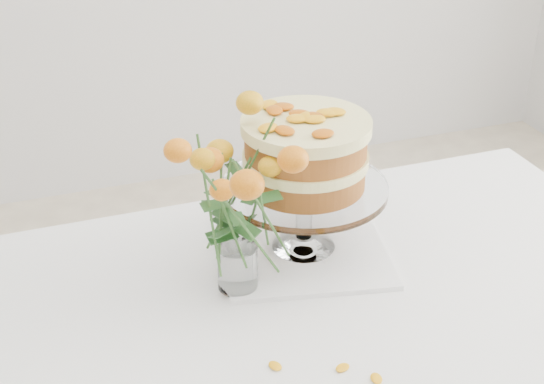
# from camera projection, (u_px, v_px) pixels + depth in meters

# --- Properties ---
(table) EXTENTS (1.43, 0.93, 0.76)m
(table) POSITION_uv_depth(u_px,v_px,m) (319.00, 350.00, 1.37)
(table) COLOR tan
(table) RESTS_ON ground
(napkin) EXTENTS (0.38, 0.38, 0.01)m
(napkin) POSITION_uv_depth(u_px,v_px,m) (303.00, 248.00, 1.50)
(napkin) COLOR white
(napkin) RESTS_ON table
(cake_stand) EXTENTS (0.32, 0.32, 0.28)m
(cake_stand) POSITION_uv_depth(u_px,v_px,m) (305.00, 160.00, 1.41)
(cake_stand) COLOR white
(cake_stand) RESTS_ON napkin
(rose_vase) EXTENTS (0.29, 0.29, 0.37)m
(rose_vase) POSITION_uv_depth(u_px,v_px,m) (235.00, 186.00, 1.29)
(rose_vase) COLOR white
(rose_vase) RESTS_ON table
(stray_petal_a) EXTENTS (0.03, 0.02, 0.00)m
(stray_petal_a) POSITION_uv_depth(u_px,v_px,m) (275.00, 366.00, 1.21)
(stray_petal_a) COLOR #FFA910
(stray_petal_a) RESTS_ON table
(stray_petal_b) EXTENTS (0.03, 0.02, 0.00)m
(stray_petal_b) POSITION_uv_depth(u_px,v_px,m) (343.00, 368.00, 1.21)
(stray_petal_b) COLOR #FFA910
(stray_petal_b) RESTS_ON table
(stray_petal_c) EXTENTS (0.03, 0.02, 0.00)m
(stray_petal_c) POSITION_uv_depth(u_px,v_px,m) (376.00, 379.00, 1.19)
(stray_petal_c) COLOR #FFA910
(stray_petal_c) RESTS_ON table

